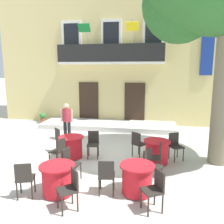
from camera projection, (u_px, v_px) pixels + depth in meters
name	position (u px, v px, depth m)	size (l,w,h in m)	color
ground_plane	(101.00, 156.00, 8.24)	(120.00, 120.00, 0.00)	beige
building_facade	(117.00, 57.00, 14.40)	(13.00, 5.09, 7.50)	#DBC67F
entrance_step_platform	(108.00, 125.00, 12.21)	(6.95, 1.94, 0.25)	silver
cafe_table_near_tree	(157.00, 151.00, 7.58)	(0.86, 0.86, 0.76)	red
cafe_chair_near_tree_0	(175.00, 144.00, 7.87)	(0.54, 0.54, 0.91)	#2D2823
cafe_chair_near_tree_1	(138.00, 143.00, 8.05)	(0.56, 0.56, 0.91)	#2D2823
cafe_chair_near_tree_2	(157.00, 156.00, 6.83)	(0.44, 0.44, 0.91)	#2D2823
cafe_table_middle	(57.00, 179.00, 5.69)	(0.86, 0.86, 0.76)	red
cafe_chair_middle_0	(70.00, 187.00, 5.05)	(0.56, 0.56, 0.91)	#2D2823
cafe_chair_middle_1	(70.00, 162.00, 6.38)	(0.46, 0.46, 0.91)	#2D2823
cafe_chair_middle_2	(25.00, 177.00, 5.49)	(0.50, 0.50, 0.91)	#2D2823
cafe_table_front	(137.00, 179.00, 5.71)	(0.86, 0.86, 0.76)	red
cafe_chair_front_0	(151.00, 163.00, 6.29)	(0.55, 0.55, 0.91)	#2D2823
cafe_chair_front_1	(106.00, 174.00, 5.64)	(0.45, 0.45, 0.91)	#2D2823
cafe_chair_front_2	(155.00, 188.00, 5.01)	(0.54, 0.54, 0.91)	#2D2823
cafe_table_far_side	(71.00, 147.00, 8.04)	(0.86, 0.86, 0.76)	red
cafe_chair_far_side_0	(93.00, 142.00, 8.07)	(0.46, 0.46, 0.91)	#2D2823
cafe_chair_far_side_1	(60.00, 138.00, 8.57)	(0.57, 0.57, 0.91)	#2D2823
cafe_chair_far_side_2	(59.00, 150.00, 7.33)	(0.50, 0.50, 0.91)	#2D2823
ground_planter_left	(43.00, 118.00, 13.11)	(0.34, 0.34, 0.59)	#995638
pedestrian_near_entrance	(67.00, 120.00, 9.93)	(0.53, 0.39, 1.60)	#232328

